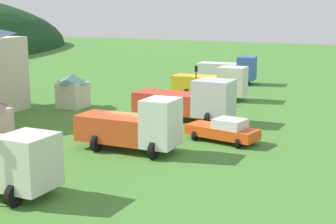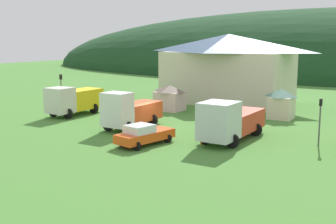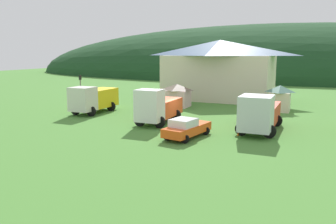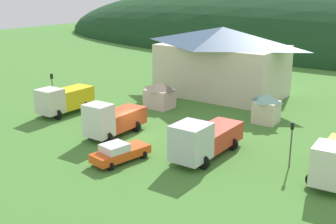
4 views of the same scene
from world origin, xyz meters
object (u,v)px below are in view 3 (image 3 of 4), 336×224
at_px(service_pickup_orange, 186,128).
at_px(play_shed_cream, 280,98).
at_px(heavy_rig_white, 158,107).
at_px(traffic_light_west, 81,90).
at_px(flatbed_truck_yellow, 93,98).
at_px(traffic_cone_near_pickup, 238,136).
at_px(depot_building, 219,69).
at_px(tow_truck_silver, 260,113).
at_px(play_shed_pink, 177,95).

bearing_deg(service_pickup_orange, play_shed_cream, 172.07).
relative_size(heavy_rig_white, traffic_light_west, 1.55).
xyz_separation_m(flatbed_truck_yellow, traffic_cone_near_pickup, (17.79, -4.24, -1.70)).
height_order(play_shed_cream, heavy_rig_white, heavy_rig_white).
bearing_deg(play_shed_cream, depot_building, 140.46).
xyz_separation_m(heavy_rig_white, traffic_cone_near_pickup, (8.40, -1.82, -1.68)).
bearing_deg(tow_truck_silver, traffic_light_west, -95.64).
bearing_deg(traffic_cone_near_pickup, play_shed_pink, 130.62).
distance_m(play_shed_pink, service_pickup_orange, 16.38).
bearing_deg(flatbed_truck_yellow, play_shed_pink, 138.62).
relative_size(play_shed_pink, tow_truck_silver, 0.39).
relative_size(depot_building, tow_truck_silver, 2.01).
height_order(service_pickup_orange, traffic_light_west, traffic_light_west).
distance_m(play_shed_pink, traffic_cone_near_pickup, 16.37).
height_order(heavy_rig_white, traffic_light_west, traffic_light_west).
bearing_deg(service_pickup_orange, flatbed_truck_yellow, -104.84).
relative_size(play_shed_pink, traffic_light_west, 0.74).
bearing_deg(service_pickup_orange, traffic_cone_near_pickup, 134.18).
relative_size(traffic_light_west, traffic_cone_near_pickup, 7.19).
bearing_deg(heavy_rig_white, depot_building, 177.24).
relative_size(play_shed_pink, service_pickup_orange, 0.61).
bearing_deg(tow_truck_silver, play_shed_cream, 177.74).
height_order(flatbed_truck_yellow, traffic_cone_near_pickup, flatbed_truck_yellow).
height_order(depot_building, heavy_rig_white, depot_building).
xyz_separation_m(tow_truck_silver, traffic_light_west, (-20.85, 2.04, 0.95)).
xyz_separation_m(depot_building, traffic_cone_near_pickup, (7.78, -22.03, -4.51)).
bearing_deg(traffic_light_west, play_shed_cream, 24.91).
height_order(play_shed_cream, play_shed_pink, play_shed_cream).
xyz_separation_m(flatbed_truck_yellow, service_pickup_orange, (14.06, -6.71, -0.88)).
relative_size(tow_truck_silver, service_pickup_orange, 1.56).
relative_size(heavy_rig_white, tow_truck_silver, 0.82).
bearing_deg(traffic_light_west, tow_truck_silver, -5.58).
xyz_separation_m(play_shed_pink, traffic_cone_near_pickup, (10.61, -12.37, -1.52)).
height_order(play_shed_pink, tow_truck_silver, tow_truck_silver).
bearing_deg(service_pickup_orange, traffic_light_west, -102.29).
bearing_deg(traffic_cone_near_pickup, play_shed_cream, 82.56).
distance_m(heavy_rig_white, traffic_light_west, 11.36).
height_order(tow_truck_silver, traffic_cone_near_pickup, tow_truck_silver).
bearing_deg(heavy_rig_white, traffic_light_west, -103.10).
xyz_separation_m(play_shed_pink, service_pickup_orange, (6.88, -14.85, -0.69)).
relative_size(play_shed_cream, traffic_cone_near_pickup, 5.15).
bearing_deg(flatbed_truck_yellow, play_shed_cream, 116.69).
xyz_separation_m(play_shed_cream, traffic_cone_near_pickup, (-1.84, -14.09, -1.60)).
xyz_separation_m(flatbed_truck_yellow, tow_truck_silver, (19.18, -2.08, -0.00)).
bearing_deg(traffic_light_west, service_pickup_orange, -22.97).
relative_size(play_shed_pink, flatbed_truck_yellow, 0.49).
xyz_separation_m(play_shed_cream, flatbed_truck_yellow, (-19.63, -9.85, 0.10)).
bearing_deg(heavy_rig_white, play_shed_cream, 139.14).
bearing_deg(traffic_light_west, play_shed_pink, 42.74).
bearing_deg(traffic_light_west, flatbed_truck_yellow, 1.44).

